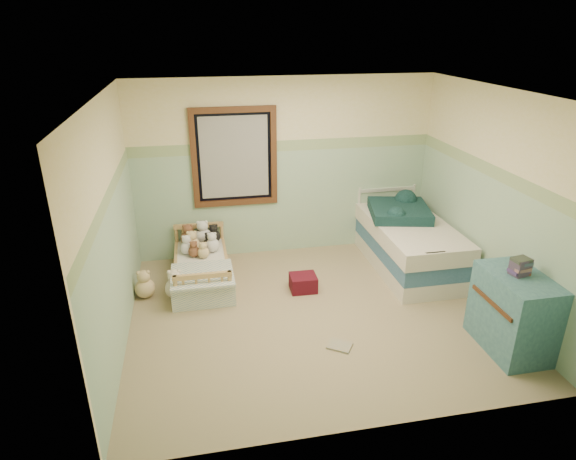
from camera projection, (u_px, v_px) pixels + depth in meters
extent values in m
cube|color=#81745A|center=(314.00, 314.00, 5.72)|extent=(4.20, 3.60, 0.02)
cube|color=silver|center=(319.00, 92.00, 4.74)|extent=(4.20, 3.60, 0.02)
cube|color=beige|center=(285.00, 168.00, 6.85)|extent=(4.20, 0.04, 2.50)
cube|color=beige|center=(376.00, 300.00, 3.60)|extent=(4.20, 0.04, 2.50)
cube|color=beige|center=(111.00, 228.00, 4.85)|extent=(0.04, 3.60, 2.50)
cube|color=beige|center=(494.00, 201.00, 5.60)|extent=(0.04, 3.60, 2.50)
cube|color=#94B99E|center=(285.00, 202.00, 7.03)|extent=(4.20, 0.01, 1.50)
cube|color=#558557|center=(285.00, 146.00, 6.71)|extent=(4.20, 0.01, 0.15)
cube|color=#46240F|center=(234.00, 158.00, 6.61)|extent=(1.16, 0.06, 1.36)
cube|color=#B2B2AC|center=(234.00, 157.00, 6.62)|extent=(0.92, 0.01, 1.12)
cube|color=#A07948|center=(202.00, 275.00, 6.41)|extent=(0.69, 1.38, 0.18)
cube|color=white|center=(201.00, 265.00, 6.35)|extent=(0.63, 1.32, 0.12)
cube|color=#7597B2|center=(202.00, 275.00, 5.93)|extent=(0.75, 0.69, 0.03)
sphere|color=brown|center=(188.00, 238.00, 6.71)|extent=(0.21, 0.21, 0.21)
sphere|color=silver|center=(203.00, 236.00, 6.74)|extent=(0.24, 0.24, 0.24)
sphere|color=#E1C28A|center=(192.00, 245.00, 6.52)|extent=(0.21, 0.21, 0.21)
sphere|color=black|center=(210.00, 244.00, 6.57)|extent=(0.18, 0.18, 0.18)
sphere|color=silver|center=(176.00, 288.00, 6.00)|extent=(0.26, 0.26, 0.26)
sphere|color=#E1C28A|center=(145.00, 288.00, 6.01)|extent=(0.25, 0.25, 0.25)
cube|color=silver|center=(407.00, 260.00, 6.75)|extent=(0.92, 1.83, 0.22)
cube|color=navy|center=(409.00, 246.00, 6.67)|extent=(0.92, 1.83, 0.22)
cube|color=silver|center=(410.00, 231.00, 6.58)|extent=(0.95, 1.87, 0.22)
cube|color=black|center=(399.00, 211.00, 6.77)|extent=(0.94, 0.97, 0.14)
cube|color=#2E586E|center=(513.00, 313.00, 4.96)|extent=(0.52, 0.84, 0.84)
cube|color=brown|center=(520.00, 267.00, 4.80)|extent=(0.20, 0.17, 0.18)
cube|color=maroon|center=(303.00, 283.00, 6.18)|extent=(0.33, 0.29, 0.20)
cube|color=gold|center=(340.00, 346.00, 5.12)|extent=(0.31, 0.29, 0.02)
sphere|color=silver|center=(187.00, 248.00, 6.47)|extent=(0.18, 0.18, 0.18)
sphere|color=#E1C28A|center=(203.00, 253.00, 6.37)|extent=(0.15, 0.15, 0.15)
sphere|color=black|center=(214.00, 236.00, 6.82)|extent=(0.18, 0.18, 0.18)
sphere|color=brown|center=(194.00, 252.00, 6.40)|extent=(0.15, 0.15, 0.15)
sphere|color=black|center=(202.00, 240.00, 6.74)|extent=(0.16, 0.16, 0.16)
sphere|color=silver|center=(212.00, 245.00, 6.54)|extent=(0.19, 0.19, 0.19)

